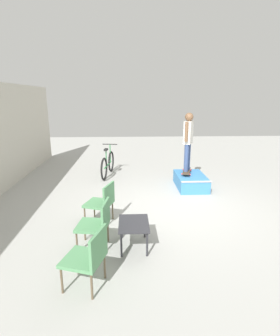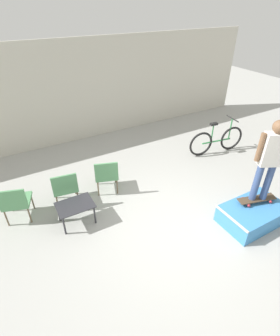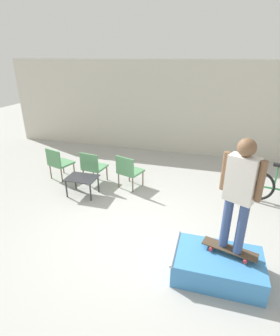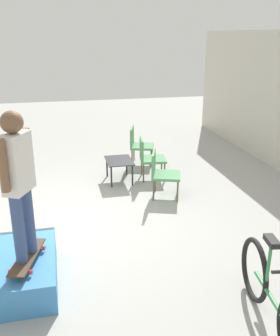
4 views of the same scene
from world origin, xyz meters
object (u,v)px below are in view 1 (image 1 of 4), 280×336
Objects in this scene: patio_chair_right at (102,201)px; person_skater at (188,137)px; skate_ramp_box at (191,181)px; patio_chair_left at (89,255)px; coffee_table at (134,226)px; patio_chair_center at (97,222)px; skateboard_on_ramp at (187,171)px; bicycle at (108,164)px.

person_skater is at bearing 154.48° from patio_chair_right.
patio_chair_left reaches higher than skate_ramp_box.
skate_ramp_box is 3.25m from patio_chair_right.
coffee_table is 0.83× the size of patio_chair_center.
skateboard_on_ramp is at bearing -167.86° from person_skater.
patio_chair_left is at bearing 150.08° from skate_ramp_box.
coffee_table is (-3.14, 1.75, 0.20)m from skate_ramp_box.
patio_chair_right is at bearing 132.47° from skate_ramp_box.
bicycle is at bearing 10.02° from coffee_table.
patio_chair_right is at bearing -162.48° from patio_chair_left.
patio_chair_left reaches higher than skateboard_on_ramp.
skate_ramp_box is at bearing 151.39° from patio_chair_right.
bicycle is at bearing 89.83° from person_skater.
person_skater is (0.00, -0.00, 1.01)m from skateboard_on_ramp.
patio_chair_left is 1.00× the size of patio_chair_center.
skateboard_on_ramp is 4.01m from patio_chair_center.
coffee_table is at bearing 165.24° from patio_chair_left.
skateboard_on_ramp is 3.26m from patio_chair_right.
patio_chair_center is at bearing -162.69° from patio_chair_left.
skate_ramp_box is at bearing -119.07° from person_skater.
person_skater is 1.95× the size of patio_chair_center.
person_skater reaches higher than patio_chair_right.
coffee_table is at bearing 52.69° from patio_chair_right.
bicycle reaches higher than patio_chair_left.
skate_ramp_box is 3.96m from patio_chair_center.
bicycle is (1.35, 2.54, 0.20)m from skate_ramp_box.
coffee_table reaches higher than skate_ramp_box.
coffee_table is 0.83× the size of patio_chair_left.
coffee_table is 0.83× the size of patio_chair_right.
skate_ramp_box is 1.84× the size of coffee_table.
skateboard_on_ramp is (0.15, 0.10, 0.27)m from skate_ramp_box.
patio_chair_center is (-3.15, 2.38, 0.31)m from skate_ramp_box.
skateboard_on_ramp is at bearing 154.48° from patio_chair_right.
person_skater is 1.95× the size of patio_chair_left.
person_skater is at bearing -26.66° from coffee_table.
patio_chair_center is (-3.29, 2.28, -0.98)m from person_skater.
skateboard_on_ramp is 0.47× the size of bicycle.
person_skater is at bearing 169.47° from patio_chair_left.
skateboard_on_ramp is 1.01m from person_skater.
skate_ramp_box is 3.60m from coffee_table.
patio_chair_left is 1.00m from patio_chair_center.
person_skater is at bearing 34.75° from skate_ramp_box.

